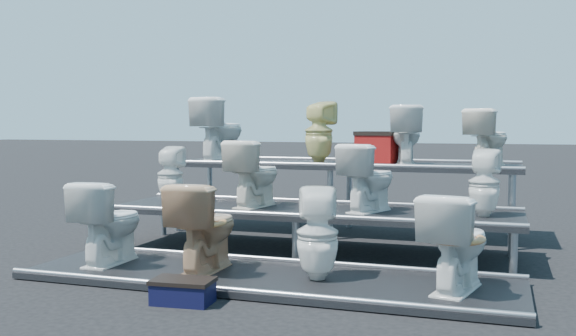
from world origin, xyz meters
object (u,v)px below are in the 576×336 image
(toilet_6, at_px, (369,178))
(toilet_9, at_px, (319,132))
(toilet_2, at_px, (317,234))
(toilet_4, at_px, (170,175))
(toilet_0, at_px, (109,222))
(step_stool, at_px, (183,293))
(toilet_10, at_px, (405,135))
(toilet_5, at_px, (254,173))
(toilet_7, at_px, (484,183))
(toilet_1, at_px, (205,226))
(toilet_3, at_px, (456,242))
(toilet_8, at_px, (220,130))
(red_crate, at_px, (378,149))
(toilet_11, at_px, (488,138))

(toilet_6, distance_m, toilet_9, 1.63)
(toilet_2, distance_m, toilet_4, 2.46)
(toilet_0, relative_size, toilet_6, 1.12)
(step_stool, bearing_deg, toilet_6, 60.20)
(toilet_6, relative_size, toilet_10, 0.99)
(toilet_4, height_order, toilet_5, toilet_5)
(toilet_4, height_order, toilet_7, toilet_7)
(toilet_1, xyz_separation_m, toilet_9, (0.29, 2.60, 0.79))
(toilet_3, distance_m, toilet_6, 1.64)
(toilet_0, xyz_separation_m, toilet_2, (1.98, 0.00, -0.00))
(toilet_8, bearing_deg, red_crate, -168.71)
(toilet_3, distance_m, toilet_8, 4.17)
(step_stool, bearing_deg, toilet_11, 53.68)
(toilet_11, bearing_deg, toilet_9, 22.38)
(toilet_4, bearing_deg, toilet_2, 141.20)
(toilet_6, distance_m, toilet_11, 1.75)
(toilet_9, relative_size, step_stool, 1.75)
(toilet_11, bearing_deg, step_stool, 80.98)
(toilet_7, xyz_separation_m, toilet_8, (-3.32, 1.30, 0.48))
(toilet_2, distance_m, toilet_10, 2.73)
(toilet_0, relative_size, toilet_4, 1.21)
(toilet_0, distance_m, step_stool, 1.46)
(toilet_3, relative_size, toilet_4, 1.20)
(toilet_0, distance_m, toilet_3, 3.08)
(toilet_2, xyz_separation_m, toilet_4, (-2.06, 1.30, 0.34))
(toilet_2, relative_size, red_crate, 1.62)
(toilet_4, bearing_deg, toilet_10, -158.07)
(toilet_6, xyz_separation_m, toilet_11, (1.10, 1.30, 0.38))
(toilet_9, relative_size, toilet_11, 1.18)
(toilet_5, bearing_deg, toilet_7, -170.79)
(toilet_5, bearing_deg, toilet_0, 64.13)
(red_crate, xyz_separation_m, step_stool, (-0.79, -3.54, -0.95))
(red_crate, bearing_deg, toilet_4, -133.01)
(toilet_9, height_order, toilet_10, toilet_9)
(step_stool, bearing_deg, toilet_5, 91.97)
(toilet_2, xyz_separation_m, toilet_7, (1.26, 1.30, 0.34))
(toilet_1, distance_m, toilet_4, 1.70)
(toilet_0, relative_size, toilet_8, 0.94)
(red_crate, bearing_deg, toilet_8, -164.21)
(toilet_0, height_order, toilet_6, toilet_6)
(toilet_2, bearing_deg, toilet_9, -89.58)
(toilet_7, relative_size, red_crate, 1.37)
(toilet_7, bearing_deg, toilet_11, -82.91)
(toilet_3, bearing_deg, toilet_4, -9.01)
(toilet_10, bearing_deg, toilet_11, 170.63)
(red_crate, bearing_deg, toilet_10, -10.27)
(toilet_8, relative_size, toilet_10, 1.17)
(toilet_3, bearing_deg, toilet_0, 13.34)
(toilet_9, distance_m, toilet_10, 1.06)
(toilet_1, distance_m, toilet_6, 1.79)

